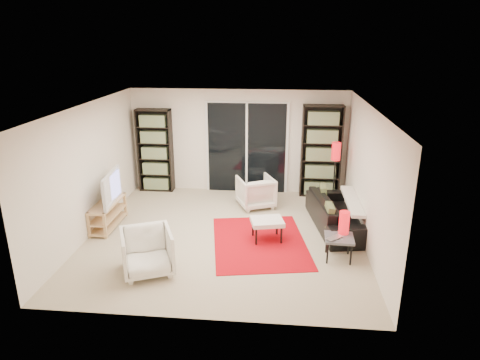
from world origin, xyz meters
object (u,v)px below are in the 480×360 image
Objects in this scene: tv_stand at (108,214)px; ottoman at (267,222)px; bookshelf_right at (321,151)px; floor_lamp at (336,158)px; side_table at (339,239)px; bookshelf_left at (155,151)px; armchair_back at (256,192)px; sofa at (337,213)px; armchair_front at (147,252)px.

ottoman is at bearing -5.40° from tv_stand.
bookshelf_right is 2.77m from ottoman.
floor_lamp is (0.25, -0.59, 0.03)m from bookshelf_right.
ottoman is 1.34m from side_table.
armchair_back is at bearing -19.05° from bookshelf_left.
tv_stand is 2.33× the size of side_table.
bookshelf_right is 1.93m from sofa.
tv_stand is at bearing 85.76° from sofa.
bookshelf_right reaches higher than floor_lamp.
tv_stand is 4.39m from side_table.
sofa is at bearing 8.92° from armchair_front.
side_table is (1.21, -0.58, 0.01)m from ottoman.
floor_lamp is at bearing 165.64° from armchair_back.
bookshelf_left is at bearing 180.00° from bookshelf_right.
armchair_front is (-3.14, -1.97, 0.06)m from sofa.
armchair_back is (-1.42, -0.84, -0.72)m from bookshelf_right.
armchair_back is (2.79, 1.30, 0.07)m from tv_stand.
side_table is (1.51, -2.18, 0.02)m from armchair_back.
bookshelf_right is at bearing -0.00° from bookshelf_left.
bookshelf_right is 4.80m from armchair_front.
armchair_front is at bearing -76.26° from bookshelf_left.
armchair_front is (1.28, -1.59, 0.09)m from tv_stand.
armchair_back is (2.43, -0.84, -0.64)m from bookshelf_left.
ottoman is at bearing 154.21° from side_table.
tv_stand is at bearing 105.45° from armchair_front.
bookshelf_right is 4.79m from tv_stand.
sofa is at bearing 127.49° from armchair_back.
side_table is at bearing -37.46° from bookshelf_left.
ottoman is at bearing -126.72° from floor_lamp.
bookshelf_right reaches higher than ottoman.
bookshelf_right is at bearing -2.73° from sofa.
floor_lamp is (4.10, -0.59, 0.10)m from bookshelf_left.
armchair_front is 0.55× the size of floor_lamp.
floor_lamp is at bearing -11.90° from sofa.
floor_lamp is at bearing 86.05° from side_table.
armchair_front reaches higher than sofa.
side_table is at bearing -9.90° from armchair_front.
armchair_back is (-1.62, 0.92, 0.04)m from sofa.
sofa reaches higher than tv_stand.
armchair_back is 1.50× the size of side_table.
sofa is 1.43× the size of floor_lamp.
bookshelf_right is 1.85× the size of tv_stand.
side_table is at bearing 101.88° from armchair_back.
bookshelf_left is at bearing 138.28° from ottoman.
bookshelf_left reaches higher than sofa.
bookshelf_left is 2.51× the size of armchair_front.
armchair_front reaches higher than armchair_back.
bookshelf_right is at bearing 113.39° from floor_lamp.
tv_stand is at bearing -99.63° from bookshelf_left.
sofa is 3.70m from armchair_front.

